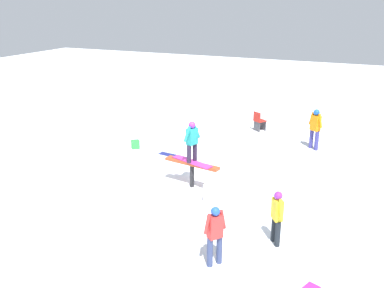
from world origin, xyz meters
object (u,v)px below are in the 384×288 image
main_rider_on_rail (192,143)px  bystander_orange (315,127)px  loose_snowboard_navy (174,156)px  loose_snowboard_white (52,166)px  folding_chair (259,122)px  bystander_yellow (277,215)px  rail_feature (192,167)px  backpack_on_snow (135,144)px  bystander_red (215,233)px

main_rider_on_rail → bystander_orange: 6.01m
loose_snowboard_navy → loose_snowboard_white: bearing=-134.7°
folding_chair → loose_snowboard_white: bearing=85.1°
main_rider_on_rail → bystander_yellow: 3.93m
bystander_yellow → folding_chair: bearing=-17.4°
loose_snowboard_navy → folding_chair: folding_chair is taller
bystander_orange → rail_feature: bearing=-82.3°
folding_chair → loose_snowboard_navy: bearing=98.6°
main_rider_on_rail → backpack_on_snow: 4.47m
main_rider_on_rail → bystander_orange: size_ratio=0.92×
main_rider_on_rail → loose_snowboard_white: 5.50m
bystander_orange → folding_chair: size_ratio=1.84×
bystander_yellow → bystander_red: 1.76m
bystander_yellow → loose_snowboard_white: (8.48, -1.75, -0.76)m
bystander_yellow → rail_feature: bearing=20.2°
bystander_red → loose_snowboard_navy: 7.07m
bystander_red → loose_snowboard_white: (7.44, -3.17, -0.79)m
loose_snowboard_white → folding_chair: bearing=-166.2°
loose_snowboard_navy → backpack_on_snow: backpack_on_snow is taller
bystander_yellow → backpack_on_snow: (6.73, -4.58, -0.61)m
bystander_orange → main_rider_on_rail: bearing=-82.3°
bystander_red → loose_snowboard_white: 8.13m
bystander_orange → loose_snowboard_navy: bystander_orange is taller
loose_snowboard_white → backpack_on_snow: (-1.75, -2.83, 0.16)m
loose_snowboard_white → loose_snowboard_navy: same height
main_rider_on_rail → loose_snowboard_white: bearing=23.7°
bystander_yellow → bystander_red: bystander_red is taller
main_rider_on_rail → bystander_red: bearing=140.1°
loose_snowboard_navy → backpack_on_snow: bearing=-177.1°
main_rider_on_rail → loose_snowboard_white: size_ratio=1.01×
loose_snowboard_white → loose_snowboard_navy: size_ratio=1.17×
bystander_orange → loose_snowboard_navy: 5.63m
backpack_on_snow → main_rider_on_rail: bearing=103.7°
folding_chair → backpack_on_snow: 5.78m
bystander_red → loose_snowboard_navy: bystander_red is taller
bystander_orange → backpack_on_snow: (6.46, 2.82, -0.74)m
folding_chair → backpack_on_snow: folding_chair is taller
loose_snowboard_navy → bystander_orange: bearing=40.7°
bystander_red → backpack_on_snow: (5.70, -6.00, -0.63)m
folding_chair → backpack_on_snow: size_ratio=2.59×
main_rider_on_rail → backpack_on_snow: size_ratio=4.36×
backpack_on_snow → rail_feature: bearing=103.7°
bystander_orange → loose_snowboard_navy: size_ratio=1.28×
main_rider_on_rail → bystander_red: main_rider_on_rail is taller
bystander_red → loose_snowboard_navy: (3.92, -5.83, -0.79)m
main_rider_on_rail → loose_snowboard_white: (5.28, 0.43, -1.46)m
loose_snowboard_white → bystander_orange: bearing=176.2°
bystander_red → bystander_orange: (-0.77, -8.82, 0.10)m
main_rider_on_rail → bystander_red: 4.25m
rail_feature → loose_snowboard_white: size_ratio=1.29×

